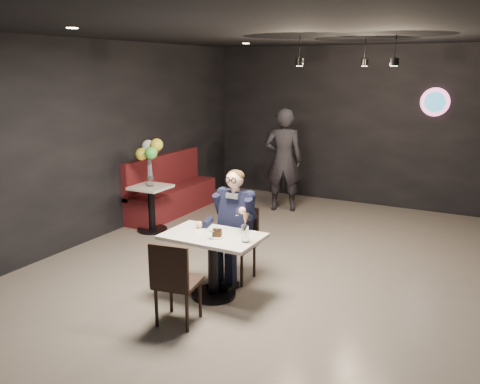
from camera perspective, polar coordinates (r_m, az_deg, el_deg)
The scene contains 17 objects.
floor at distance 6.10m, azimuth 6.04°, elevation -11.39°, with size 9.00×9.00×0.00m, color #6F685D.
wall_sign at distance 9.70m, azimuth 21.06°, elevation 9.42°, with size 0.50×0.06×0.50m, color pink, non-canonical shape.
pendant_lights at distance 7.43m, azimuth 12.69°, elevation 15.73°, with size 1.40×1.20×0.36m, color black.
main_table at distance 5.90m, azimuth -3.03°, elevation -8.26°, with size 1.10×0.70×0.75m, color silver.
chair_far at distance 6.31m, azimuth -0.45°, elevation -5.90°, with size 0.42×0.46×0.92m, color black.
chair_near at distance 5.33m, azimuth -6.98°, elevation -9.85°, with size 0.42×0.46×0.92m, color black.
seated_man at distance 6.23m, azimuth -0.45°, elevation -3.65°, with size 0.60×0.80×1.44m, color black.
dessert_plate at distance 5.69m, azimuth -2.78°, elevation -5.00°, with size 0.21×0.21×0.01m, color white.
cake_slice at distance 5.67m, azimuth -2.58°, elevation -4.63°, with size 0.10×0.08×0.07m, color black.
mint_leaf at distance 5.59m, azimuth -3.24°, elevation -4.41°, with size 0.07×0.04×0.01m, color #2A833D.
sundae_glass at distance 5.50m, azimuth 0.57°, elevation -4.71°, with size 0.08×0.08×0.18m, color silver.
wafer_cone at distance 5.46m, azimuth 0.63°, elevation -3.11°, with size 0.07×0.07×0.14m, color #DEAC5B.
booth_bench at distance 9.23m, azimuth -7.62°, elevation 0.81°, with size 0.53×2.13×1.07m, color #4A0F12.
side_table at distance 8.33m, azimuth -9.89°, elevation -2.02°, with size 0.56×0.56×0.70m, color silver.
balloon_vase at distance 8.21m, azimuth -10.03°, elevation 1.20°, with size 0.10×0.10×0.15m, color silver.
balloon_bunch at distance 8.14m, azimuth -10.14°, elevation 3.74°, with size 0.36×0.36×0.59m, color yellow.
passerby at distance 9.33m, azimuth 4.89°, elevation 3.61°, with size 0.69×0.45×1.89m, color black.
Camera 1 is at (2.03, -5.14, 2.59)m, focal length 38.00 mm.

